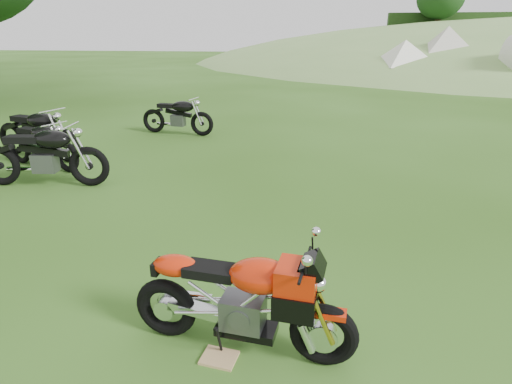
% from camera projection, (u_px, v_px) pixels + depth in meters
% --- Properties ---
extents(ground, '(120.00, 120.00, 0.00)m').
position_uv_depth(ground, '(273.00, 245.00, 5.34)').
color(ground, '#26480F').
rests_on(ground, ground).
extents(sport_motorcycle, '(1.84, 0.64, 1.08)m').
position_uv_depth(sport_motorcycle, '(241.00, 292.00, 3.42)').
color(sport_motorcycle, red).
rests_on(sport_motorcycle, ground).
extents(plywood_board, '(0.31, 0.26, 0.02)m').
position_uv_depth(plywood_board, '(219.00, 358.00, 3.47)').
color(plywood_board, tan).
rests_on(plywood_board, ground).
extents(vintage_moto_a, '(2.22, 0.79, 1.14)m').
position_uv_depth(vintage_moto_a, '(42.00, 154.00, 7.25)').
color(vintage_moto_a, black).
rests_on(vintage_moto_a, ground).
extents(vintage_moto_b, '(2.21, 1.01, 1.14)m').
position_uv_depth(vintage_moto_b, '(37.00, 132.00, 8.88)').
color(vintage_moto_b, black).
rests_on(vintage_moto_b, ground).
extents(vintage_moto_c, '(1.92, 0.98, 0.99)m').
position_uv_depth(vintage_moto_c, '(41.00, 143.00, 8.27)').
color(vintage_moto_c, black).
rests_on(vintage_moto_c, ground).
extents(vintage_moto_d, '(1.98, 0.71, 1.02)m').
position_uv_depth(vintage_moto_d, '(177.00, 115.00, 11.06)').
color(vintage_moto_d, black).
rests_on(vintage_moto_d, ground).
extents(tent_mid, '(3.41, 3.41, 2.34)m').
position_uv_depth(tent_mid, '(404.00, 59.00, 23.31)').
color(tent_mid, white).
rests_on(tent_mid, ground).
extents(tent_right, '(3.38, 3.38, 2.78)m').
position_uv_depth(tent_right, '(445.00, 54.00, 24.11)').
color(tent_right, beige).
rests_on(tent_right, ground).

